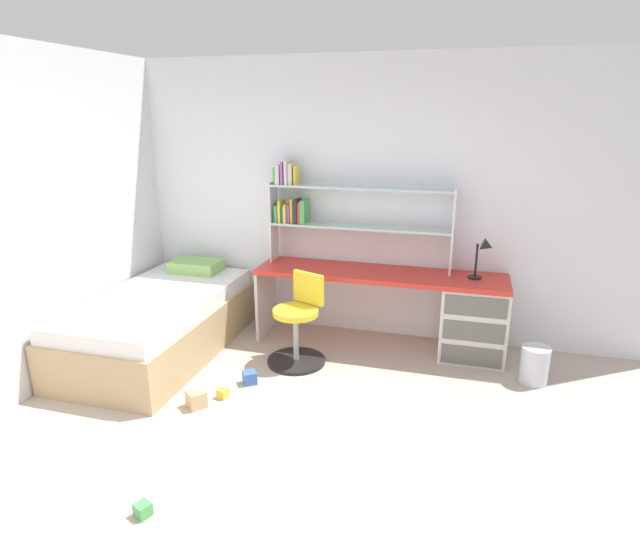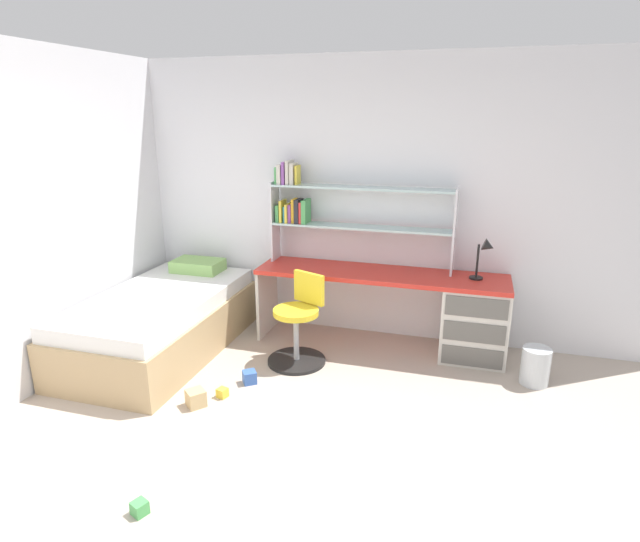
# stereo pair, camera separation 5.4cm
# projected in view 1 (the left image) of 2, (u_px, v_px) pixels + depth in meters

# --- Properties ---
(ground_plane) EXTENTS (5.54, 6.45, 0.02)m
(ground_plane) POSITION_uv_depth(u_px,v_px,m) (266.00, 523.00, 2.85)
(ground_plane) COLOR #B2A393
(room_shell) EXTENTS (5.54, 6.45, 2.67)m
(room_shell) POSITION_uv_depth(u_px,v_px,m) (170.00, 225.00, 3.94)
(room_shell) COLOR silver
(room_shell) RESTS_ON ground_plane
(desk) EXTENTS (2.31, 0.56, 0.73)m
(desk) POSITION_uv_depth(u_px,v_px,m) (447.00, 311.00, 4.74)
(desk) COLOR red
(desk) RESTS_ON ground_plane
(bookshelf_hutch) EXTENTS (1.75, 0.22, 0.99)m
(bookshelf_hutch) POSITION_uv_depth(u_px,v_px,m) (331.00, 206.00, 4.92)
(bookshelf_hutch) COLOR silver
(bookshelf_hutch) RESTS_ON desk
(desk_lamp) EXTENTS (0.20, 0.17, 0.38)m
(desk_lamp) POSITION_uv_depth(u_px,v_px,m) (484.00, 252.00, 4.51)
(desk_lamp) COLOR black
(desk_lamp) RESTS_ON desk
(swivel_chair) EXTENTS (0.52, 0.52, 0.80)m
(swivel_chair) POSITION_uv_depth(u_px,v_px,m) (298.00, 329.00, 4.59)
(swivel_chair) COLOR black
(swivel_chair) RESTS_ON ground_plane
(bed_platform) EXTENTS (1.07, 1.97, 0.69)m
(bed_platform) POSITION_uv_depth(u_px,v_px,m) (160.00, 323.00, 4.80)
(bed_platform) COLOR tan
(bed_platform) RESTS_ON ground_plane
(waste_bin) EXTENTS (0.23, 0.23, 0.31)m
(waste_bin) POSITION_uv_depth(u_px,v_px,m) (535.00, 365.00, 4.28)
(waste_bin) COLOR silver
(waste_bin) RESTS_ON ground_plane
(toy_block_natural_0) EXTENTS (0.18, 0.18, 0.13)m
(toy_block_natural_0) POSITION_uv_depth(u_px,v_px,m) (196.00, 399.00, 3.94)
(toy_block_natural_0) COLOR tan
(toy_block_natural_0) RESTS_ON ground_plane
(toy_block_yellow_1) EXTENTS (0.09, 0.09, 0.07)m
(toy_block_yellow_1) POSITION_uv_depth(u_px,v_px,m) (223.00, 393.00, 4.07)
(toy_block_yellow_1) COLOR gold
(toy_block_yellow_1) RESTS_ON ground_plane
(toy_block_blue_2) EXTENTS (0.15, 0.15, 0.10)m
(toy_block_blue_2) POSITION_uv_depth(u_px,v_px,m) (250.00, 378.00, 4.28)
(toy_block_blue_2) COLOR #3860B7
(toy_block_blue_2) RESTS_ON ground_plane
(toy_block_green_3) EXTENTS (0.10, 0.10, 0.08)m
(toy_block_green_3) POSITION_uv_depth(u_px,v_px,m) (143.00, 510.00, 2.88)
(toy_block_green_3) COLOR #479E51
(toy_block_green_3) RESTS_ON ground_plane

